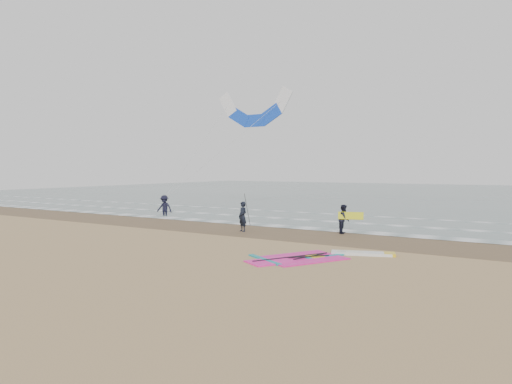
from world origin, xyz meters
The scene contains 11 objects.
ground centered at (0.00, 0.00, 0.00)m, with size 120.00×120.00×0.00m, color tan.
sea_water centered at (0.00, 48.00, 0.01)m, with size 120.00×80.00×0.02m, color #47605E.
wet_sand_band centered at (0.00, 6.00, 0.00)m, with size 120.00×5.00×0.01m, color brown.
foam_waterline centered at (0.00, 10.44, 0.03)m, with size 120.00×9.15×0.02m.
windsurf_rig centered at (3.91, 0.70, 0.03)m, with size 5.10×4.83×0.12m.
person_standing centered at (-2.54, 5.28, 0.82)m, with size 0.60×0.39×1.64m, color black.
person_walking centered at (2.45, 7.42, 0.77)m, with size 0.75×0.58×1.54m, color black.
person_wading centered at (-11.97, 9.44, 0.92)m, with size 1.19×0.68×1.84m, color black.
held_pole centered at (-2.24, 5.28, 1.20)m, with size 0.17×0.86×1.82m.
carried_kiteboard centered at (2.85, 7.32, 0.97)m, with size 1.30×0.51×0.39m.
surf_kite centered at (-6.52, 13.07, 7.57)m, with size 8.60×3.71×7.96m.
Camera 1 is at (10.78, -15.50, 3.45)m, focal length 32.00 mm.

